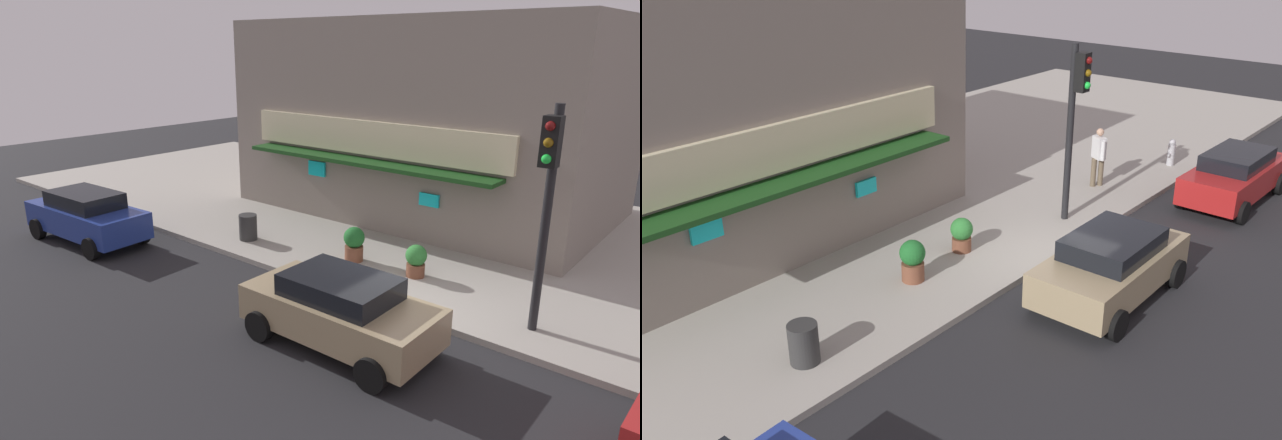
% 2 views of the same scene
% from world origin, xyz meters
% --- Properties ---
extents(ground_plane, '(60.04, 60.04, 0.00)m').
position_xyz_m(ground_plane, '(0.00, 0.00, 0.00)').
color(ground_plane, '#232326').
extents(sidewalk, '(40.03, 12.68, 0.15)m').
position_xyz_m(sidewalk, '(0.00, 6.34, 0.07)').
color(sidewalk, '#A39E93').
rests_on(sidewalk, ground_plane).
extents(corner_building, '(11.99, 8.33, 6.43)m').
position_xyz_m(corner_building, '(-3.96, 7.90, 3.36)').
color(corner_building, gray).
rests_on(corner_building, sidewalk).
extents(traffic_light, '(0.32, 0.58, 4.60)m').
position_xyz_m(traffic_light, '(2.44, 0.96, 3.11)').
color(traffic_light, black).
rests_on(traffic_light, sidewalk).
extents(fire_hydrant, '(0.48, 0.24, 0.87)m').
position_xyz_m(fire_hydrant, '(8.46, 0.82, 0.57)').
color(fire_hydrant, '#B2B2B7').
rests_on(fire_hydrant, sidewalk).
extents(trash_can, '(0.54, 0.54, 0.77)m').
position_xyz_m(trash_can, '(-6.17, 1.09, 0.53)').
color(trash_can, '#2D2D2D').
rests_on(trash_can, sidewalk).
extents(pedestrian, '(0.43, 0.56, 1.77)m').
position_xyz_m(pedestrian, '(5.20, 1.69, 1.13)').
color(pedestrian, brown).
rests_on(pedestrian, sidewalk).
extents(potted_plant_by_doorway, '(0.54, 0.54, 0.84)m').
position_xyz_m(potted_plant_by_doorway, '(-0.85, 1.90, 0.59)').
color(potted_plant_by_doorway, brown).
rests_on(potted_plant_by_doorway, sidewalk).
extents(potted_plant_by_window, '(0.58, 0.58, 0.95)m').
position_xyz_m(potted_plant_by_window, '(-2.69, 1.76, 0.65)').
color(potted_plant_by_window, brown).
rests_on(potted_plant_by_window, sidewalk).
extents(parked_car_tan, '(3.95, 2.04, 1.49)m').
position_xyz_m(parked_car_tan, '(-0.37, -1.80, 0.79)').
color(parked_car_tan, '#9E8966').
rests_on(parked_car_tan, ground_plane).
extents(parked_car_red, '(4.25, 1.95, 1.50)m').
position_xyz_m(parked_car_red, '(6.94, -1.76, 0.79)').
color(parked_car_red, '#AD1E1E').
rests_on(parked_car_red, ground_plane).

